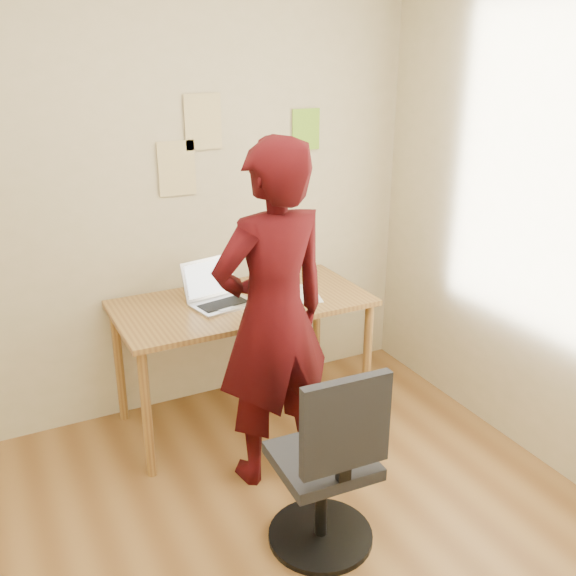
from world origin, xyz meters
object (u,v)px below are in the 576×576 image
desk (243,315)px  person (273,318)px  office_chair (328,474)px  phone (282,308)px  laptop (217,294)px

desk → person: bearing=-96.7°
desk → office_chair: size_ratio=1.56×
office_chair → desk: bearing=87.6°
office_chair → person: person is taller
desk → phone: size_ratio=10.70×
office_chair → person: size_ratio=0.52×
desk → laptop: bearing=167.3°
laptop → phone: size_ratio=2.80×
phone → laptop: bearing=147.8°
laptop → office_chair: bearing=-99.8°
desk → phone: 0.27m
desk → office_chair: office_chair is taller
laptop → person: 0.58m
phone → person: bearing=-113.6°
phone → office_chair: office_chair is taller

